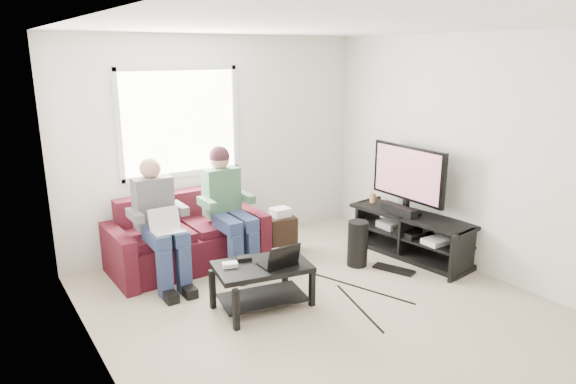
% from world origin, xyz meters
% --- Properties ---
extents(floor, '(4.50, 4.50, 0.00)m').
position_xyz_m(floor, '(0.00, 0.00, 0.00)').
color(floor, beige).
rests_on(floor, ground).
extents(ceiling, '(4.50, 4.50, 0.00)m').
position_xyz_m(ceiling, '(0.00, 0.00, 2.60)').
color(ceiling, white).
rests_on(ceiling, wall_back).
extents(wall_back, '(4.50, 0.00, 4.50)m').
position_xyz_m(wall_back, '(0.00, 2.25, 1.30)').
color(wall_back, silver).
rests_on(wall_back, floor).
extents(wall_left, '(0.00, 4.50, 4.50)m').
position_xyz_m(wall_left, '(-2.00, 0.00, 1.30)').
color(wall_left, silver).
rests_on(wall_left, floor).
extents(wall_right, '(0.00, 4.50, 4.50)m').
position_xyz_m(wall_right, '(2.00, 0.00, 1.30)').
color(wall_right, silver).
rests_on(wall_right, floor).
extents(window, '(1.48, 0.04, 1.28)m').
position_xyz_m(window, '(-0.50, 2.23, 1.60)').
color(window, white).
rests_on(window, wall_back).
extents(sofa, '(1.74, 0.88, 0.81)m').
position_xyz_m(sofa, '(-0.67, 1.80, 0.30)').
color(sofa, '#491220').
rests_on(sofa, floor).
extents(person_left, '(0.40, 0.70, 1.33)m').
position_xyz_m(person_left, '(-1.07, 1.51, 0.73)').
color(person_left, navy).
rests_on(person_left, sofa).
extents(person_right, '(0.40, 0.71, 1.38)m').
position_xyz_m(person_right, '(-0.27, 1.52, 0.79)').
color(person_right, navy).
rests_on(person_right, sofa).
extents(laptop_silver, '(0.36, 0.28, 0.24)m').
position_xyz_m(laptop_silver, '(-1.07, 1.27, 0.70)').
color(laptop_silver, silver).
rests_on(laptop_silver, person_left).
extents(coffee_table, '(0.97, 0.70, 0.44)m').
position_xyz_m(coffee_table, '(-0.47, 0.43, 0.33)').
color(coffee_table, black).
rests_on(coffee_table, floor).
extents(laptop_black, '(0.37, 0.28, 0.24)m').
position_xyz_m(laptop_black, '(-0.35, 0.35, 0.56)').
color(laptop_black, black).
rests_on(laptop_black, coffee_table).
extents(controller_a, '(0.16, 0.13, 0.04)m').
position_xyz_m(controller_a, '(-0.75, 0.55, 0.46)').
color(controller_a, silver).
rests_on(controller_a, coffee_table).
extents(controller_b, '(0.16, 0.12, 0.04)m').
position_xyz_m(controller_b, '(-0.57, 0.61, 0.46)').
color(controller_b, black).
rests_on(controller_b, coffee_table).
extents(controller_c, '(0.15, 0.11, 0.04)m').
position_xyz_m(controller_c, '(-0.17, 0.58, 0.46)').
color(controller_c, gray).
rests_on(controller_c, coffee_table).
extents(tv_stand, '(0.68, 1.63, 0.52)m').
position_xyz_m(tv_stand, '(1.70, 0.58, 0.23)').
color(tv_stand, black).
rests_on(tv_stand, floor).
extents(tv, '(0.12, 1.10, 0.81)m').
position_xyz_m(tv, '(1.70, 0.68, 0.98)').
color(tv, black).
rests_on(tv, tv_stand).
extents(soundbar, '(0.12, 0.50, 0.10)m').
position_xyz_m(soundbar, '(1.58, 0.68, 0.57)').
color(soundbar, black).
rests_on(soundbar, tv_stand).
extents(drink_cup, '(0.08, 0.08, 0.12)m').
position_xyz_m(drink_cup, '(1.65, 1.21, 0.58)').
color(drink_cup, '#B37E4D').
rests_on(drink_cup, tv_stand).
extents(console_white, '(0.30, 0.22, 0.06)m').
position_xyz_m(console_white, '(1.70, 0.18, 0.31)').
color(console_white, silver).
rests_on(console_white, tv_stand).
extents(console_grey, '(0.34, 0.26, 0.08)m').
position_xyz_m(console_grey, '(1.70, 0.88, 0.32)').
color(console_grey, gray).
rests_on(console_grey, tv_stand).
extents(console_black, '(0.38, 0.30, 0.07)m').
position_xyz_m(console_black, '(1.70, 0.53, 0.31)').
color(console_black, black).
rests_on(console_black, tv_stand).
extents(subwoofer, '(0.23, 0.23, 0.53)m').
position_xyz_m(subwoofer, '(0.96, 0.70, 0.26)').
color(subwoofer, black).
rests_on(subwoofer, floor).
extents(keyboard_floor, '(0.32, 0.49, 0.03)m').
position_xyz_m(keyboard_floor, '(1.21, 0.35, 0.01)').
color(keyboard_floor, black).
rests_on(keyboard_floor, floor).
extents(end_table, '(0.33, 0.33, 0.58)m').
position_xyz_m(end_table, '(0.41, 1.48, 0.26)').
color(end_table, black).
rests_on(end_table, floor).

